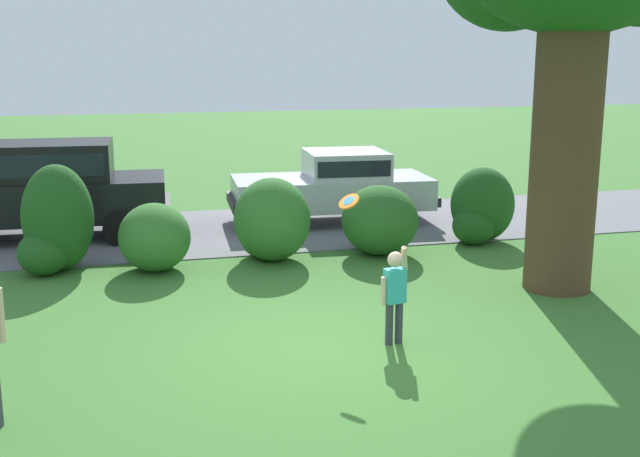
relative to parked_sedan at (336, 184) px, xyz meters
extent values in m
plane|color=#3D752D|center=(-2.17, -7.14, -0.85)|extent=(80.00, 80.00, 0.00)
cube|color=slate|center=(-2.17, -0.26, -0.84)|extent=(28.00, 4.40, 0.02)
cylinder|color=#513823|center=(2.05, -5.62, 1.35)|extent=(1.03, 1.03, 4.39)
ellipsoid|color=#1E511C|center=(-5.57, -2.55, 0.06)|extent=(1.18, 1.19, 1.82)
ellipsoid|color=#1E511C|center=(-5.82, -2.82, -0.47)|extent=(0.84, 0.84, 0.76)
ellipsoid|color=#33702B|center=(-4.01, -2.97, -0.27)|extent=(1.21, 1.40, 1.16)
ellipsoid|color=#33702B|center=(-3.95, -2.74, -0.54)|extent=(0.67, 0.67, 0.61)
ellipsoid|color=#33702B|center=(-1.95, -2.80, -0.11)|extent=(1.36, 1.48, 1.48)
ellipsoid|color=#33702B|center=(-2.11, -2.53, -0.54)|extent=(0.69, 0.69, 0.62)
ellipsoid|color=#286023|center=(0.04, -2.88, -0.21)|extent=(1.40, 1.48, 1.28)
ellipsoid|color=#286023|center=(0.16, -2.61, -0.43)|extent=(0.93, 0.93, 0.84)
ellipsoid|color=#1E511C|center=(2.32, -2.36, -0.12)|extent=(1.23, 1.28, 1.45)
ellipsoid|color=#1E511C|center=(2.04, -2.61, -0.48)|extent=(0.82, 0.82, 0.74)
cube|color=silver|center=(-0.10, 0.01, -0.17)|extent=(4.30, 2.08, 0.64)
cube|color=silver|center=(0.22, -0.01, 0.43)|extent=(1.77, 1.71, 0.56)
cube|color=black|center=(0.22, -0.01, 0.43)|extent=(1.64, 1.73, 0.34)
cylinder|color=black|center=(-1.45, -0.86, -0.55)|extent=(0.61, 0.25, 0.60)
cylinder|color=black|center=(-1.34, 1.02, -0.55)|extent=(0.61, 0.25, 0.60)
cylinder|color=black|center=(1.15, -1.01, -0.55)|extent=(0.61, 0.25, 0.60)
cylinder|color=black|center=(1.26, 0.87, -0.55)|extent=(0.61, 0.25, 0.60)
cube|color=black|center=(-2.23, 0.13, -0.33)|extent=(0.22, 1.75, 0.20)
cube|color=black|center=(2.04, -0.12, -0.33)|extent=(0.22, 1.75, 0.20)
cube|color=black|center=(-5.89, -0.03, -0.05)|extent=(4.59, 2.08, 0.80)
cube|color=black|center=(-5.89, -0.03, 0.71)|extent=(2.56, 1.75, 0.72)
cube|color=black|center=(-5.89, -0.03, 0.71)|extent=(2.36, 1.76, 0.43)
cylinder|color=black|center=(-4.55, -1.05, -0.51)|extent=(0.69, 0.26, 0.68)
cylinder|color=black|center=(-4.45, 0.83, -0.51)|extent=(0.69, 0.26, 0.68)
cube|color=black|center=(-3.61, -0.16, -0.25)|extent=(0.21, 1.75, 0.20)
cylinder|color=#383842|center=(-1.32, -7.30, -0.57)|extent=(0.10, 0.10, 0.55)
cylinder|color=#383842|center=(-1.18, -7.27, -0.57)|extent=(0.10, 0.10, 0.55)
cube|color=#33B2B2|center=(-1.25, -7.28, -0.08)|extent=(0.28, 0.20, 0.44)
sphere|color=beige|center=(-1.25, -7.28, 0.26)|extent=(0.20, 0.20, 0.20)
cylinder|color=beige|center=(-1.10, -7.21, 0.24)|extent=(0.18, 0.26, 0.39)
cylinder|color=beige|center=(-1.41, -7.31, -0.13)|extent=(0.07, 0.07, 0.36)
cylinder|color=orange|center=(-1.73, -6.83, 0.94)|extent=(0.29, 0.28, 0.23)
cylinder|color=#337FDB|center=(-1.73, -6.83, 0.94)|extent=(0.16, 0.16, 0.14)
cylinder|color=beige|center=(-5.74, -8.47, 0.30)|extent=(0.09, 0.09, 0.55)
camera|label=1|loc=(-4.55, -16.35, 2.81)|focal=44.64mm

